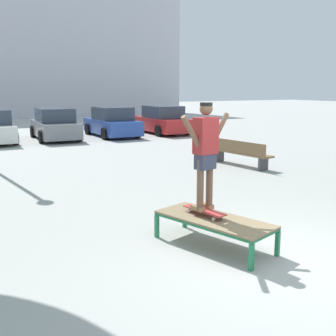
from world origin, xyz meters
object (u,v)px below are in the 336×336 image
(car_blue, at_px, (112,123))
(skater, at_px, (205,149))
(car_grey, at_px, (55,125))
(park_bench, at_px, (239,152))
(skateboard, at_px, (204,211))
(car_red, at_px, (162,121))
(skate_box, at_px, (214,221))

(car_blue, bearing_deg, skater, -105.52)
(car_grey, height_order, park_bench, car_grey)
(skateboard, height_order, car_grey, car_grey)
(skater, distance_m, car_red, 16.24)
(skate_box, distance_m, car_blue, 15.41)
(skate_box, xyz_separation_m, skater, (-0.06, 0.19, 1.12))
(skate_box, distance_m, car_grey, 15.00)
(skateboard, height_order, car_blue, car_blue)
(car_blue, relative_size, car_red, 1.00)
(skateboard, xyz_separation_m, skater, (-0.00, 0.00, 0.99))
(skateboard, height_order, park_bench, park_bench)
(car_blue, bearing_deg, skate_box, -105.12)
(skate_box, bearing_deg, car_blue, 74.88)
(car_red, height_order, park_bench, car_red)
(car_grey, bearing_deg, car_red, -1.19)
(car_red, distance_m, park_bench, 9.91)
(skate_box, distance_m, skateboard, 0.23)
(skateboard, xyz_separation_m, car_grey, (1.19, 14.77, 0.15))
(skate_box, relative_size, car_blue, 0.49)
(skate_box, distance_m, park_bench, 6.94)
(skate_box, distance_m, skater, 1.13)
(skateboard, bearing_deg, skater, 101.22)
(skater, xyz_separation_m, park_bench, (4.65, 5.01, -1.08))
(skate_box, bearing_deg, park_bench, 48.59)
(skater, relative_size, car_red, 0.40)
(skater, distance_m, car_grey, 14.84)
(skater, bearing_deg, car_grey, 85.38)
(skater, bearing_deg, skate_box, -72.80)
(skate_box, xyz_separation_m, park_bench, (4.59, 5.20, 0.03))
(skateboard, xyz_separation_m, car_red, (6.96, 14.65, 0.15))
(car_grey, distance_m, park_bench, 10.35)
(skate_box, xyz_separation_m, skateboard, (-0.06, 0.19, 0.12))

